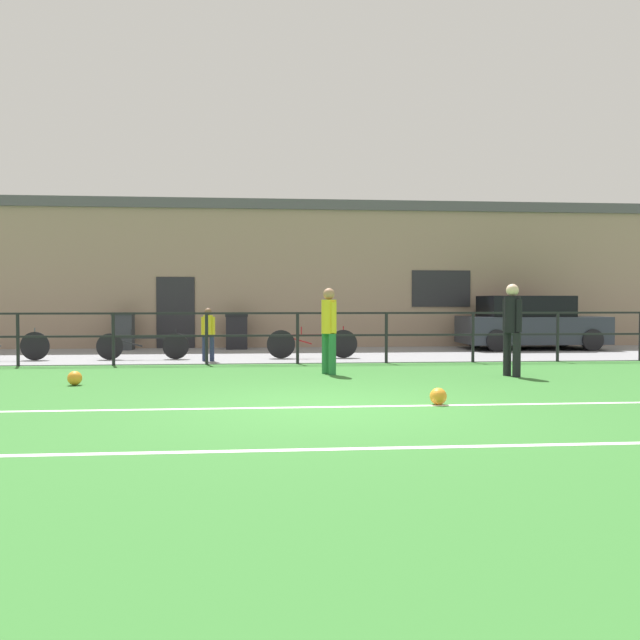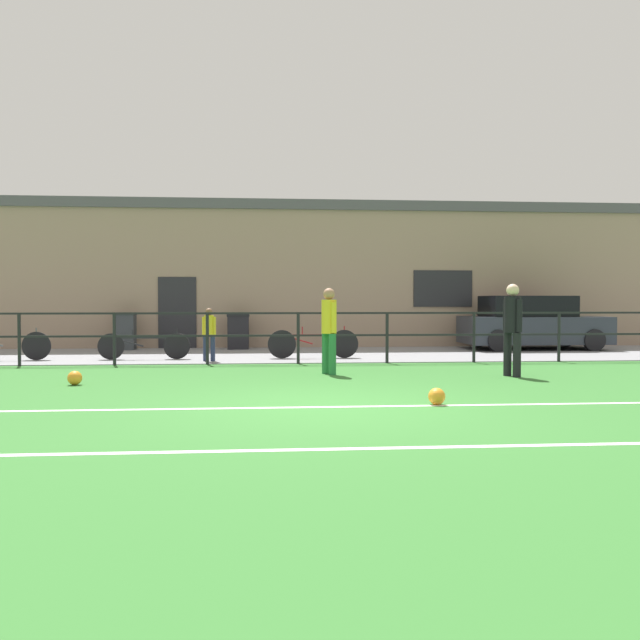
# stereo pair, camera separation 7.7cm
# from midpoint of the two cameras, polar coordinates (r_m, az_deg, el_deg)

# --- Properties ---
(ground) EXTENTS (60.00, 44.00, 0.04)m
(ground) POSITION_cam_midpoint_polar(r_m,az_deg,el_deg) (8.89, 0.00, -7.53)
(ground) COLOR #33702D
(field_line_touchline) EXTENTS (36.00, 0.11, 0.00)m
(field_line_touchline) POSITION_cam_midpoint_polar(r_m,az_deg,el_deg) (8.82, 0.04, -7.46)
(field_line_touchline) COLOR white
(field_line_touchline) RESTS_ON ground
(field_line_hash) EXTENTS (36.00, 0.11, 0.00)m
(field_line_hash) POSITION_cam_midpoint_polar(r_m,az_deg,el_deg) (6.39, 2.10, -10.97)
(field_line_hash) COLOR white
(field_line_hash) RESTS_ON ground
(pavement_strip) EXTENTS (48.00, 5.00, 0.02)m
(pavement_strip) POSITION_cam_midpoint_polar(r_m,az_deg,el_deg) (17.32, -2.53, -2.96)
(pavement_strip) COLOR gray
(pavement_strip) RESTS_ON ground
(perimeter_fence) EXTENTS (36.07, 0.07, 1.15)m
(perimeter_fence) POSITION_cam_midpoint_polar(r_m,az_deg,el_deg) (14.78, -2.09, -0.88)
(perimeter_fence) COLOR black
(perimeter_fence) RESTS_ON ground
(clubhouse_facade) EXTENTS (28.00, 2.56, 4.41)m
(clubhouse_facade) POSITION_cam_midpoint_polar(r_m,az_deg,el_deg) (20.97, -3.00, 3.87)
(clubhouse_facade) COLOR gray
(clubhouse_facade) RESTS_ON ground
(player_goalkeeper) EXTENTS (0.30, 0.45, 1.71)m
(player_goalkeeper) POSITION_cam_midpoint_polar(r_m,az_deg,el_deg) (12.80, 15.96, -0.33)
(player_goalkeeper) COLOR black
(player_goalkeeper) RESTS_ON ground
(player_striker) EXTENTS (0.29, 0.41, 1.64)m
(player_striker) POSITION_cam_midpoint_polar(r_m,az_deg,el_deg) (12.66, 0.59, -0.46)
(player_striker) COLOR #237038
(player_striker) RESTS_ON ground
(soccer_ball_match) EXTENTS (0.24, 0.24, 0.24)m
(soccer_ball_match) POSITION_cam_midpoint_polar(r_m,az_deg,el_deg) (11.80, -20.44, -4.69)
(soccer_ball_match) COLOR orange
(soccer_ball_match) RESTS_ON ground
(soccer_ball_spare) EXTENTS (0.23, 0.23, 0.23)m
(soccer_ball_spare) POSITION_cam_midpoint_polar(r_m,az_deg,el_deg) (9.14, 9.85, -6.46)
(soccer_ball_spare) COLOR orange
(soccer_ball_spare) RESTS_ON ground
(spectator_child) EXTENTS (0.32, 0.21, 1.22)m
(spectator_child) POSITION_cam_midpoint_polar(r_m,az_deg,el_deg) (15.43, -9.70, -0.94)
(spectator_child) COLOR #232D4C
(spectator_child) RESTS_ON pavement_strip
(parked_car_red) EXTENTS (3.99, 1.94, 1.52)m
(parked_car_red) POSITION_cam_midpoint_polar(r_m,az_deg,el_deg) (19.99, 17.43, -0.31)
(parked_car_red) COLOR #282D38
(parked_car_red) RESTS_ON pavement_strip
(bicycle_parked_0) EXTENTS (2.15, 0.04, 0.76)m
(bicycle_parked_0) POSITION_cam_midpoint_polar(r_m,az_deg,el_deg) (17.07, -25.74, -2.00)
(bicycle_parked_0) COLOR black
(bicycle_parked_0) RESTS_ON pavement_strip
(bicycle_parked_1) EXTENTS (2.14, 0.04, 0.72)m
(bicycle_parked_1) POSITION_cam_midpoint_polar(r_m,az_deg,el_deg) (16.22, -15.08, -2.14)
(bicycle_parked_1) COLOR black
(bicycle_parked_1) RESTS_ON pavement_strip
(bicycle_parked_2) EXTENTS (2.19, 0.04, 0.77)m
(bicycle_parked_2) POSITION_cam_midpoint_polar(r_m,az_deg,el_deg) (16.02, -0.82, -2.03)
(bicycle_parked_2) COLOR black
(bicycle_parked_2) RESTS_ON pavement_strip
(trash_bin_0) EXTENTS (0.63, 0.54, 1.01)m
(trash_bin_0) POSITION_cam_midpoint_polar(r_m,az_deg,el_deg) (19.20, -7.25, -0.97)
(trash_bin_0) COLOR black
(trash_bin_0) RESTS_ON pavement_strip
(trash_bin_1) EXTENTS (0.59, 0.50, 1.06)m
(trash_bin_1) POSITION_cam_midpoint_polar(r_m,az_deg,el_deg) (19.55, -16.60, -0.91)
(trash_bin_1) COLOR #33383D
(trash_bin_1) RESTS_ON pavement_strip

